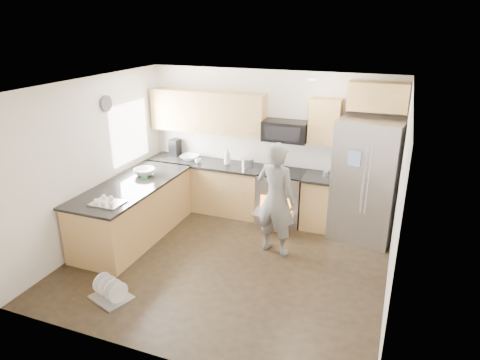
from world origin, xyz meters
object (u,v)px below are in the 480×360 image
at_px(person, 276,199).
at_px(stove_range, 282,185).
at_px(refrigerator, 367,180).
at_px(dish_rack, 111,293).

bearing_deg(person, stove_range, -65.15).
xyz_separation_m(refrigerator, dish_rack, (-2.84, -2.91, -0.91)).
height_order(refrigerator, person, refrigerator).
distance_m(refrigerator, person, 1.56).
height_order(stove_range, person, stove_range).
distance_m(stove_range, person, 1.14).
height_order(stove_range, refrigerator, refrigerator).
relative_size(stove_range, dish_rack, 2.99).
height_order(person, dish_rack, person).
relative_size(person, dish_rack, 2.94).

